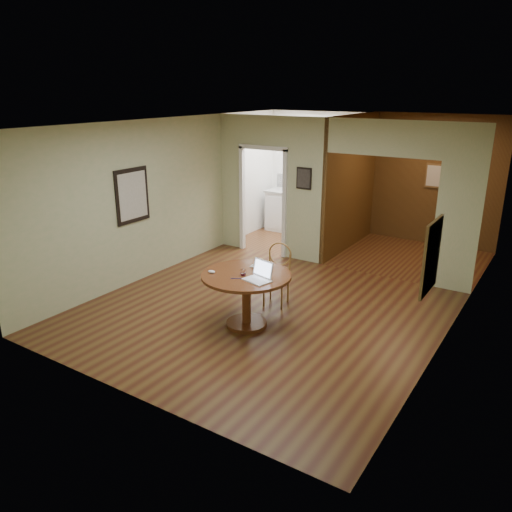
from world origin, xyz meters
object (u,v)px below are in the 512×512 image
Objects in this scene: chair at (278,271)px; open_laptop at (260,275)px; closed_laptop at (259,268)px; dining_table at (246,288)px.

open_laptop is at bearing -83.78° from chair.
chair reaches higher than closed_laptop.
chair is (-0.03, 0.90, -0.04)m from dining_table.
chair is 0.69m from closed_laptop.
chair is 3.27× the size of closed_laptop.
dining_table is 0.34m from closed_laptop.
dining_table is 4.21× the size of closed_laptop.
dining_table is at bearing -111.16° from closed_laptop.
dining_table is 3.14× the size of open_laptop.
closed_laptop is at bearing 80.53° from dining_table.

